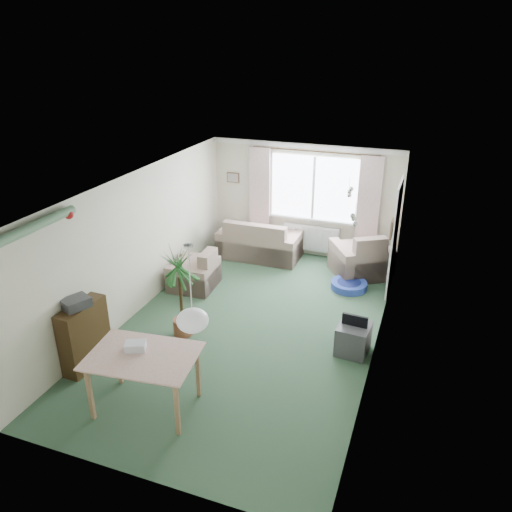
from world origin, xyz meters
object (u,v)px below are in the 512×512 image
(sofa, at_px, (260,238))
(armchair_corner, at_px, (361,253))
(bookshelf, at_px, (84,336))
(pet_bed, at_px, (349,285))
(armchair_left, at_px, (193,269))
(dining_table, at_px, (146,382))
(coffee_table, at_px, (276,251))
(tv_cube, at_px, (353,339))
(houseplant, at_px, (181,293))

(sofa, xyz_separation_m, armchair_corner, (2.16, -0.12, 0.03))
(armchair_corner, height_order, bookshelf, bookshelf)
(pet_bed, bearing_deg, armchair_left, -161.49)
(armchair_corner, distance_m, pet_bed, 0.82)
(bookshelf, xyz_separation_m, dining_table, (1.29, -0.49, -0.10))
(armchair_corner, xyz_separation_m, coffee_table, (-1.80, 0.12, -0.27))
(tv_cube, bearing_deg, armchair_left, 165.61)
(armchair_left, relative_size, coffee_table, 1.03)
(sofa, bearing_deg, pet_bed, 157.70)
(armchair_corner, relative_size, tv_cube, 2.05)
(sofa, height_order, pet_bed, sofa)
(sofa, xyz_separation_m, houseplant, (-0.12, -3.31, 0.32))
(bookshelf, height_order, houseplant, houseplant)
(pet_bed, bearing_deg, bookshelf, -130.38)
(sofa, height_order, bookshelf, bookshelf)
(houseplant, bearing_deg, tv_cube, 9.78)
(armchair_corner, height_order, dining_table, armchair_corner)
(tv_cube, bearing_deg, armchair_corner, 101.80)
(armchair_left, xyz_separation_m, tv_cube, (3.20, -1.10, -0.15))
(houseplant, relative_size, tv_cube, 2.97)
(sofa, xyz_separation_m, tv_cube, (2.51, -2.86, -0.20))
(armchair_corner, xyz_separation_m, tv_cube, (0.35, -2.74, -0.23))
(armchair_left, bearing_deg, bookshelf, -10.07)
(bookshelf, xyz_separation_m, pet_bed, (3.11, 3.66, -0.42))
(armchair_left, bearing_deg, tv_cube, 68.01)
(dining_table, height_order, pet_bed, dining_table)
(pet_bed, bearing_deg, dining_table, -113.77)
(armchair_left, bearing_deg, houseplant, 17.43)
(armchair_left, height_order, houseplant, houseplant)
(dining_table, bearing_deg, armchair_corner, 68.56)
(houseplant, bearing_deg, coffee_table, 81.87)
(dining_table, bearing_deg, coffee_table, 88.78)
(dining_table, bearing_deg, armchair_left, 106.37)
(sofa, height_order, armchair_corner, armchair_corner)
(bookshelf, bearing_deg, armchair_corner, 56.03)
(armchair_corner, height_order, pet_bed, armchair_corner)
(sofa, distance_m, bookshelf, 4.61)
(tv_cube, bearing_deg, houseplant, -165.61)
(armchair_corner, xyz_separation_m, pet_bed, (-0.08, -0.71, -0.39))
(armchair_left, relative_size, houseplant, 0.57)
(dining_table, relative_size, pet_bed, 1.83)
(bookshelf, bearing_deg, tv_cube, 26.92)
(sofa, relative_size, armchair_left, 2.03)
(pet_bed, bearing_deg, tv_cube, -78.14)
(armchair_left, distance_m, pet_bed, 2.94)
(armchair_left, xyz_separation_m, dining_table, (0.95, -3.22, 0.01))
(coffee_table, bearing_deg, tv_cube, -53.11)
(pet_bed, bearing_deg, sofa, 158.19)
(sofa, relative_size, bookshelf, 1.76)
(sofa, distance_m, coffee_table, 0.43)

